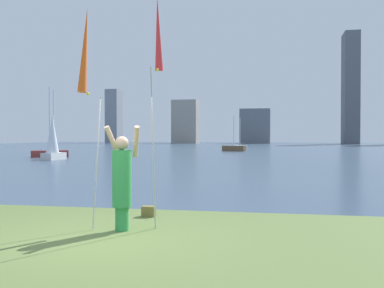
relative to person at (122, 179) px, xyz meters
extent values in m
cube|color=#384C60|center=(-0.18, 60.85, -1.03)|extent=(120.00, 116.78, 0.12)
cube|color=#2D381C|center=(-0.18, 2.46, -0.99)|extent=(120.00, 0.70, 0.02)
cylinder|color=green|center=(0.00, -0.01, -0.75)|extent=(0.25, 0.25, 0.45)
cylinder|color=green|center=(0.00, -0.01, 0.01)|extent=(0.36, 0.36, 1.07)
sphere|color=#D1A889|center=(0.00, -0.01, 0.67)|extent=(0.26, 0.26, 0.26)
cylinder|color=#D1A889|center=(-0.23, 0.14, 0.70)|extent=(0.26, 0.41, 0.61)
cylinder|color=#D1A889|center=(0.23, 0.14, 0.70)|extent=(0.26, 0.41, 0.61)
cylinder|color=#B2B2B7|center=(-0.56, 0.15, 0.31)|extent=(0.02, 0.43, 2.52)
cone|color=#F25919|center=(-0.56, -0.38, 2.38)|extent=(0.16, 0.41, 1.60)
sphere|color=yellow|center=(-0.56, -0.25, 1.58)|extent=(0.06, 0.06, 0.06)
cylinder|color=#B2B2B7|center=(0.56, 0.15, 0.56)|extent=(0.02, 0.33, 3.05)
cone|color=red|center=(0.56, 0.52, 2.80)|extent=(0.16, 0.30, 1.44)
sphere|color=yellow|center=(0.56, 0.45, 2.09)|extent=(0.06, 0.06, 0.06)
cube|color=olive|center=(0.07, 1.53, -0.86)|extent=(0.29, 0.21, 0.23)
cube|color=brown|center=(-2.16, 44.13, -0.65)|extent=(2.81, 1.56, 0.64)
cylinder|color=silver|center=(-2.16, 44.13, 1.40)|extent=(0.08, 0.08, 3.46)
cube|color=maroon|center=(-15.85, 26.68, -0.69)|extent=(2.92, 2.17, 0.56)
cylinder|color=silver|center=(-15.85, 26.68, 2.23)|extent=(0.09, 0.09, 5.28)
cube|color=silver|center=(-13.53, 22.96, -0.71)|extent=(1.19, 2.01, 0.52)
cylinder|color=silver|center=(-13.53, 22.96, 1.90)|extent=(0.06, 0.06, 4.71)
cone|color=white|center=(-13.55, 22.82, 0.95)|extent=(1.07, 1.07, 2.80)
cube|color=silver|center=(-2.04, 51.45, -0.72)|extent=(1.96, 2.41, 0.51)
cylinder|color=silver|center=(-2.04, 51.45, 1.36)|extent=(0.08, 0.08, 3.65)
cube|color=gray|center=(-36.45, 96.51, 5.52)|extent=(3.02, 4.50, 12.97)
cube|color=gray|center=(-18.95, 97.97, 4.17)|extent=(5.96, 4.96, 10.28)
cube|color=slate|center=(-2.44, 99.98, 3.06)|extent=(7.00, 7.12, 8.06)
cube|color=#565B66|center=(18.36, 95.32, 11.10)|extent=(3.13, 6.45, 24.14)
camera|label=1|loc=(2.87, -8.04, 0.81)|focal=42.27mm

